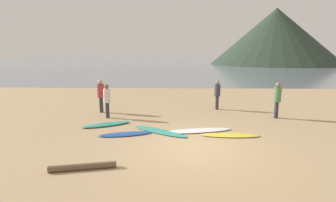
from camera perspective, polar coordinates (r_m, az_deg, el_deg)
ground_plane at (r=18.47m, az=3.44°, el=0.72°), size 120.00×120.00×0.20m
ocean_water at (r=72.38m, az=2.22°, el=8.21°), size 140.00×100.00×0.01m
headland_hill at (r=69.00m, az=22.11°, el=12.76°), size 29.90×29.90×13.06m
surfboard_0 at (r=11.50m, az=-13.17°, el=-4.93°), size 2.05×1.46×0.10m
surfboard_1 at (r=10.11m, az=-9.18°, el=-7.05°), size 2.04×1.05×0.06m
surfboard_2 at (r=10.32m, az=-1.80°, el=-6.53°), size 2.36×1.85×0.07m
surfboard_3 at (r=10.45m, az=6.49°, el=-6.35°), size 2.76×1.14×0.08m
surfboard_4 at (r=10.11m, az=13.28°, el=-7.18°), size 2.17×0.60×0.07m
person_0 at (r=13.83m, az=-14.32°, el=1.66°), size 0.34×0.34×1.69m
person_1 at (r=14.37m, az=10.60°, el=1.81°), size 0.31×0.31×1.56m
person_2 at (r=13.25m, az=22.51°, el=0.76°), size 0.34×0.34×1.68m
person_3 at (r=12.61m, az=-13.04°, el=0.58°), size 0.32×0.32×1.59m
driftwood_log at (r=7.53m, az=-17.88°, el=-13.33°), size 1.73×0.55×0.17m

